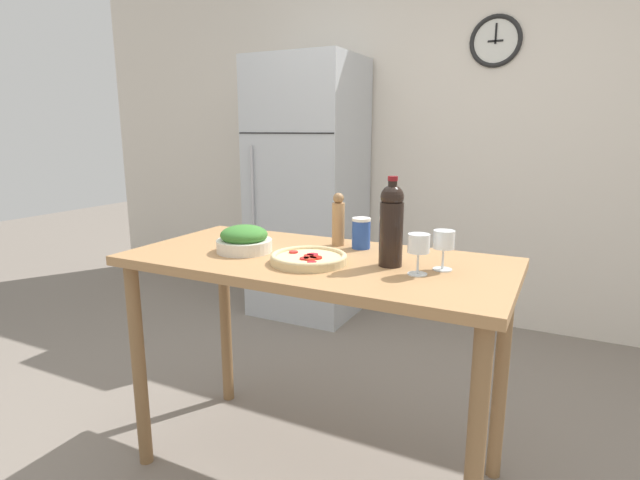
{
  "coord_description": "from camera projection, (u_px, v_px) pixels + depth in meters",
  "views": [
    {
      "loc": [
        0.84,
        -1.64,
        1.39
      ],
      "look_at": [
        0.0,
        0.03,
        0.97
      ],
      "focal_mm": 28.0,
      "sensor_mm": 36.0,
      "label": 1
    }
  ],
  "objects": [
    {
      "name": "wine_glass_near",
      "position": [
        419.0,
        246.0,
        1.65
      ],
      "size": [
        0.07,
        0.07,
        0.14
      ],
      "color": "silver",
      "rests_on": "prep_counter"
    },
    {
      "name": "refrigerator",
      "position": [
        308.0,
        190.0,
        3.74
      ],
      "size": [
        0.75,
        0.68,
        1.9
      ],
      "color": "#B7BCC1",
      "rests_on": "ground_plane"
    },
    {
      "name": "prep_counter",
      "position": [
        316.0,
        288.0,
        1.92
      ],
      "size": [
        1.46,
        0.7,
        0.91
      ],
      "color": "#A87A4C",
      "rests_on": "ground_plane"
    },
    {
      "name": "ground_plane",
      "position": [
        316.0,
        467.0,
        2.09
      ],
      "size": [
        14.0,
        14.0,
        0.0
      ],
      "primitive_type": "plane",
      "color": "slate"
    },
    {
      "name": "homemade_pizza",
      "position": [
        309.0,
        258.0,
        1.81
      ],
      "size": [
        0.28,
        0.28,
        0.04
      ],
      "color": "#DBC189",
      "rests_on": "prep_counter"
    },
    {
      "name": "salad_bowl",
      "position": [
        244.0,
        240.0,
        1.97
      ],
      "size": [
        0.22,
        0.22,
        0.11
      ],
      "color": "silver",
      "rests_on": "prep_counter"
    },
    {
      "name": "pepper_mill",
      "position": [
        338.0,
        220.0,
        2.07
      ],
      "size": [
        0.05,
        0.05,
        0.22
      ],
      "color": "#AD7F51",
      "rests_on": "prep_counter"
    },
    {
      "name": "wall_back",
      "position": [
        445.0,
        142.0,
        3.58
      ],
      "size": [
        6.4,
        0.09,
        2.6
      ],
      "color": "silver",
      "rests_on": "ground_plane"
    },
    {
      "name": "wine_glass_far",
      "position": [
        444.0,
        242.0,
        1.7
      ],
      "size": [
        0.07,
        0.07,
        0.14
      ],
      "color": "silver",
      "rests_on": "prep_counter"
    },
    {
      "name": "salt_canister",
      "position": [
        361.0,
        233.0,
        2.03
      ],
      "size": [
        0.08,
        0.08,
        0.13
      ],
      "color": "#284CA3",
      "rests_on": "prep_counter"
    },
    {
      "name": "wine_bottle",
      "position": [
        391.0,
        224.0,
        1.75
      ],
      "size": [
        0.08,
        0.08,
        0.32
      ],
      "color": "black",
      "rests_on": "prep_counter"
    }
  ]
}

